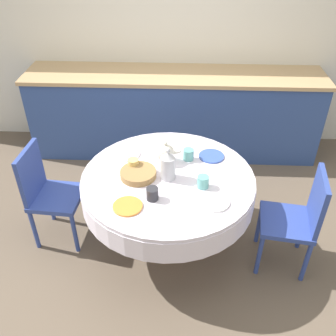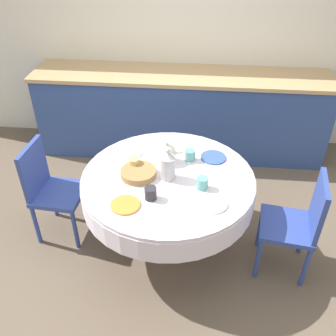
# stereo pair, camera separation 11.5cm
# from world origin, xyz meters

# --- Properties ---
(ground_plane) EXTENTS (12.00, 12.00, 0.00)m
(ground_plane) POSITION_xyz_m (0.00, 0.00, 0.00)
(ground_plane) COLOR brown
(wall_back) EXTENTS (7.00, 0.05, 2.60)m
(wall_back) POSITION_xyz_m (0.00, 1.88, 1.30)
(wall_back) COLOR silver
(wall_back) RESTS_ON ground_plane
(kitchen_counter) EXTENTS (3.24, 0.64, 0.96)m
(kitchen_counter) POSITION_xyz_m (0.00, 1.55, 0.48)
(kitchen_counter) COLOR #2D4784
(kitchen_counter) RESTS_ON ground_plane
(dining_table) EXTENTS (1.35, 1.35, 0.74)m
(dining_table) POSITION_xyz_m (0.00, 0.00, 0.62)
(dining_table) COLOR tan
(dining_table) RESTS_ON ground_plane
(chair_left) EXTENTS (0.45, 0.45, 0.89)m
(chair_left) POSITION_xyz_m (1.00, -0.15, 0.50)
(chair_left) COLOR #2D428E
(chair_left) RESTS_ON ground_plane
(chair_right) EXTENTS (0.43, 0.43, 0.89)m
(chair_right) POSITION_xyz_m (-1.01, 0.08, 0.50)
(chair_right) COLOR #2D428E
(chair_right) RESTS_ON ground_plane
(plate_near_left) EXTENTS (0.21, 0.21, 0.01)m
(plate_near_left) POSITION_xyz_m (-0.26, -0.36, 0.75)
(plate_near_left) COLOR orange
(plate_near_left) RESTS_ON dining_table
(cup_near_left) EXTENTS (0.09, 0.09, 0.09)m
(cup_near_left) POSITION_xyz_m (-0.10, -0.27, 0.79)
(cup_near_left) COLOR #28282D
(cup_near_left) RESTS_ON dining_table
(plate_near_right) EXTENTS (0.21, 0.21, 0.01)m
(plate_near_right) POSITION_xyz_m (0.34, -0.29, 0.75)
(plate_near_right) COLOR white
(plate_near_right) RESTS_ON dining_table
(cup_near_right) EXTENTS (0.09, 0.09, 0.09)m
(cup_near_right) POSITION_xyz_m (0.26, -0.12, 0.79)
(cup_near_right) COLOR #5BA39E
(cup_near_right) RESTS_ON dining_table
(plate_far_left) EXTENTS (0.21, 0.21, 0.01)m
(plate_far_left) POSITION_xyz_m (-0.35, 0.28, 0.75)
(plate_far_left) COLOR white
(plate_far_left) RESTS_ON dining_table
(cup_far_left) EXTENTS (0.09, 0.09, 0.09)m
(cup_far_left) POSITION_xyz_m (-0.28, 0.08, 0.79)
(cup_far_left) COLOR #DBB766
(cup_far_left) RESTS_ON dining_table
(plate_far_right) EXTENTS (0.21, 0.21, 0.01)m
(plate_far_right) POSITION_xyz_m (0.35, 0.29, 0.75)
(plate_far_right) COLOR #3856AD
(plate_far_right) RESTS_ON dining_table
(cup_far_right) EXTENTS (0.09, 0.09, 0.09)m
(cup_far_right) POSITION_xyz_m (0.16, 0.24, 0.79)
(cup_far_right) COLOR #5BA39E
(cup_far_right) RESTS_ON dining_table
(coffee_carafe) EXTENTS (0.11, 0.11, 0.27)m
(coffee_carafe) POSITION_xyz_m (-0.00, -0.02, 0.85)
(coffee_carafe) COLOR #B2B2B7
(coffee_carafe) RESTS_ON dining_table
(teapot) EXTENTS (0.20, 0.15, 0.19)m
(teapot) POSITION_xyz_m (-0.03, 0.20, 0.82)
(teapot) COLOR silver
(teapot) RESTS_ON dining_table
(bread_basket) EXTENTS (0.28, 0.28, 0.05)m
(bread_basket) POSITION_xyz_m (-0.23, -0.01, 0.76)
(bread_basket) COLOR olive
(bread_basket) RESTS_ON dining_table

